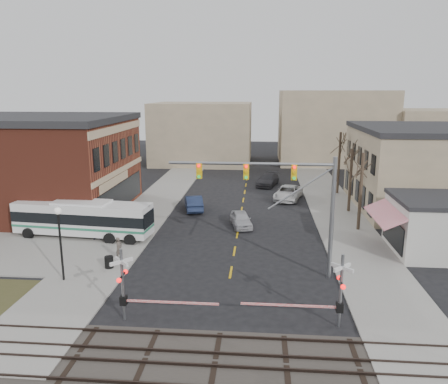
% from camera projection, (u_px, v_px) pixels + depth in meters
% --- Properties ---
extents(ground, '(160.00, 160.00, 0.00)m').
position_uv_depth(ground, '(229.00, 285.00, 27.55)').
color(ground, black).
rests_on(ground, ground).
extents(sidewalk_west, '(5.00, 60.00, 0.12)m').
position_uv_depth(sidewalk_west, '(156.00, 202.00, 47.73)').
color(sidewalk_west, gray).
rests_on(sidewalk_west, ground).
extents(sidewalk_east, '(5.00, 60.00, 0.12)m').
position_uv_depth(sidewalk_east, '(332.00, 206.00, 46.15)').
color(sidewalk_east, gray).
rests_on(sidewalk_east, ground).
extents(ballast_strip, '(160.00, 5.00, 0.06)m').
position_uv_depth(ballast_strip, '(215.00, 361.00, 19.78)').
color(ballast_strip, '#332D28').
rests_on(ballast_strip, ground).
extents(rail_tracks, '(160.00, 3.91, 0.14)m').
position_uv_depth(rail_tracks, '(215.00, 359.00, 19.76)').
color(rail_tracks, '#2D231E').
rests_on(rail_tracks, ground).
extents(tree_east_a, '(0.28, 0.28, 6.75)m').
position_uv_depth(tree_east_a, '(361.00, 192.00, 37.53)').
color(tree_east_a, '#382B21').
rests_on(tree_east_a, sidewalk_east).
extents(tree_east_b, '(0.28, 0.28, 6.30)m').
position_uv_depth(tree_east_b, '(350.00, 180.00, 43.37)').
color(tree_east_b, '#382B21').
rests_on(tree_east_b, sidewalk_east).
extents(tree_east_c, '(0.28, 0.28, 7.20)m').
position_uv_depth(tree_east_c, '(339.00, 163.00, 51.02)').
color(tree_east_c, '#382B21').
rests_on(tree_east_c, sidewalk_east).
extents(transit_bus, '(11.70, 3.61, 2.96)m').
position_uv_depth(transit_bus, '(83.00, 218.00, 36.17)').
color(transit_bus, silver).
rests_on(transit_bus, ground).
extents(traffic_signal_mast, '(10.59, 0.30, 8.00)m').
position_uv_depth(traffic_signal_mast, '(287.00, 191.00, 27.64)').
color(traffic_signal_mast, gray).
rests_on(traffic_signal_mast, ground).
extents(rr_crossing_west, '(5.60, 1.36, 4.00)m').
position_uv_depth(rr_crossing_west, '(131.00, 286.00, 22.98)').
color(rr_crossing_west, gray).
rests_on(rr_crossing_west, ground).
extents(rr_crossing_east, '(5.60, 1.36, 4.00)m').
position_uv_depth(rr_crossing_east, '(332.00, 292.00, 22.30)').
color(rr_crossing_east, gray).
rests_on(rr_crossing_east, ground).
extents(street_lamp, '(0.44, 0.44, 4.82)m').
position_uv_depth(street_lamp, '(59.00, 229.00, 27.29)').
color(street_lamp, black).
rests_on(street_lamp, sidewalk_west).
extents(trash_bin, '(0.60, 0.60, 0.81)m').
position_uv_depth(trash_bin, '(109.00, 262.00, 29.89)').
color(trash_bin, black).
rests_on(trash_bin, sidewalk_west).
extents(car_a, '(2.44, 4.27, 1.37)m').
position_uv_depth(car_a, '(241.00, 219.00, 39.28)').
color(car_a, '#ABABB0').
rests_on(car_a, ground).
extents(car_b, '(2.66, 4.93, 1.54)m').
position_uv_depth(car_b, '(194.00, 203.00, 44.73)').
color(car_b, '#1A2542').
rests_on(car_b, ground).
extents(car_c, '(3.86, 6.01, 1.54)m').
position_uv_depth(car_c, '(288.00, 193.00, 48.95)').
color(car_c, silver).
rests_on(car_c, ground).
extents(car_d, '(3.40, 5.56, 1.51)m').
position_uv_depth(car_d, '(268.00, 180.00, 56.28)').
color(car_d, '#37373B').
rests_on(car_d, ground).
extents(pedestrian_near, '(0.55, 0.68, 1.62)m').
position_uv_depth(pedestrian_near, '(119.00, 248.00, 31.37)').
color(pedestrian_near, '#4E463F').
rests_on(pedestrian_near, sidewalk_west).
extents(pedestrian_far, '(1.07, 0.96, 1.81)m').
position_uv_depth(pedestrian_far, '(98.00, 229.00, 35.47)').
color(pedestrian_far, '#322F53').
rests_on(pedestrian_far, sidewalk_west).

